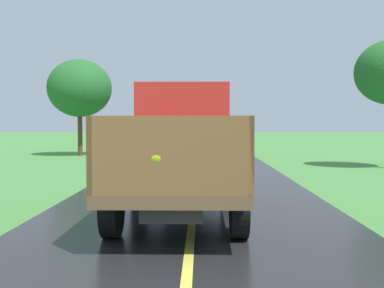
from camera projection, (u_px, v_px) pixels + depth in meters
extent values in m
cube|color=#2D2D30|center=(180.00, 188.00, 9.32)|extent=(0.90, 5.51, 0.24)
cube|color=brown|center=(180.00, 178.00, 9.31)|extent=(2.30, 5.80, 0.20)
cube|color=red|center=(183.00, 125.00, 11.21)|extent=(2.10, 1.90, 1.90)
cube|color=black|center=(185.00, 112.00, 12.15)|extent=(1.78, 0.02, 0.76)
cube|color=brown|center=(115.00, 148.00, 8.33)|extent=(0.08, 3.85, 1.10)
cube|color=brown|center=(240.00, 148.00, 8.29)|extent=(0.08, 3.85, 1.10)
cube|color=brown|center=(170.00, 156.00, 6.42)|extent=(2.30, 0.08, 1.10)
cube|color=brown|center=(182.00, 144.00, 10.19)|extent=(2.30, 0.08, 1.10)
cylinder|color=black|center=(139.00, 182.00, 11.14)|extent=(0.28, 1.00, 1.00)
cylinder|color=black|center=(227.00, 182.00, 11.10)|extent=(0.28, 1.00, 1.00)
cylinder|color=black|center=(112.00, 207.00, 7.75)|extent=(0.28, 1.00, 1.00)
cylinder|color=black|center=(239.00, 208.00, 7.71)|extent=(0.28, 1.00, 1.00)
ellipsoid|color=#AAC025|center=(201.00, 161.00, 9.91)|extent=(0.43, 0.55, 0.47)
ellipsoid|color=#A8CE2B|center=(141.00, 164.00, 9.09)|extent=(0.58, 0.59, 0.50)
ellipsoid|color=#A6CC2C|center=(135.00, 165.00, 9.03)|extent=(0.59, 0.54, 0.37)
ellipsoid|color=#9AC123|center=(224.00, 150.00, 8.24)|extent=(0.55, 0.59, 0.41)
ellipsoid|color=#94B92E|center=(176.00, 151.00, 9.12)|extent=(0.50, 0.50, 0.45)
ellipsoid|color=#A2BD1E|center=(122.00, 173.00, 7.84)|extent=(0.52, 0.50, 0.51)
ellipsoid|color=#96CB2D|center=(128.00, 169.00, 8.31)|extent=(0.48, 0.46, 0.46)
ellipsoid|color=#AACC1D|center=(158.00, 157.00, 6.72)|extent=(0.59, 0.68, 0.42)
ellipsoid|color=#A1C31E|center=(169.00, 149.00, 8.98)|extent=(0.59, 0.73, 0.48)
ellipsoid|color=#A7C929|center=(225.00, 182.00, 6.72)|extent=(0.48, 0.61, 0.42)
ellipsoid|color=#A3B62F|center=(187.00, 162.00, 9.82)|extent=(0.52, 0.58, 0.44)
ellipsoid|color=#A7C12F|center=(185.00, 146.00, 9.32)|extent=(0.49, 0.47, 0.41)
ellipsoid|color=#98CE31|center=(159.00, 134.00, 7.01)|extent=(0.58, 0.62, 0.45)
cube|color=#2D2D30|center=(191.00, 149.00, 23.49)|extent=(0.90, 5.51, 0.24)
cube|color=brown|center=(191.00, 145.00, 23.48)|extent=(2.30, 5.80, 0.20)
cube|color=silver|center=(192.00, 124.00, 25.38)|extent=(2.10, 1.90, 1.90)
cube|color=black|center=(192.00, 118.00, 26.32)|extent=(1.78, 0.02, 0.76)
cube|color=#2D517F|center=(167.00, 132.00, 22.50)|extent=(0.08, 3.85, 1.10)
cube|color=#2D517F|center=(213.00, 132.00, 22.46)|extent=(0.08, 3.85, 1.10)
cube|color=#2D517F|center=(189.00, 133.00, 20.60)|extent=(2.30, 0.08, 1.10)
cube|color=#2D517F|center=(191.00, 131.00, 24.36)|extent=(2.30, 0.08, 1.10)
cylinder|color=black|center=(172.00, 149.00, 25.31)|extent=(0.28, 1.00, 1.00)
cylinder|color=black|center=(211.00, 149.00, 25.27)|extent=(0.28, 1.00, 1.00)
cylinder|color=black|center=(168.00, 153.00, 21.92)|extent=(0.28, 1.00, 1.00)
cylinder|color=black|center=(212.00, 153.00, 21.88)|extent=(0.28, 1.00, 1.00)
ellipsoid|color=#9ECE34|center=(196.00, 139.00, 23.21)|extent=(0.41, 0.38, 0.41)
ellipsoid|color=#A6CE23|center=(187.00, 133.00, 22.28)|extent=(0.57, 0.71, 0.37)
ellipsoid|color=#A9B720|center=(191.00, 141.00, 21.85)|extent=(0.43, 0.49, 0.41)
ellipsoid|color=#9EB51E|center=(183.00, 138.00, 23.30)|extent=(0.54, 0.55, 0.43)
ellipsoid|color=#9FBE28|center=(197.00, 132.00, 24.05)|extent=(0.51, 0.63, 0.39)
ellipsoid|color=#A6C826|center=(177.00, 139.00, 23.88)|extent=(0.52, 0.50, 0.45)
ellipsoid|color=#A8C431|center=(199.00, 126.00, 21.06)|extent=(0.49, 0.60, 0.44)
ellipsoid|color=#A8CB1E|center=(175.00, 140.00, 20.96)|extent=(0.49, 0.58, 0.40)
ellipsoid|color=#A1C42C|center=(183.00, 127.00, 22.59)|extent=(0.47, 0.49, 0.45)
ellipsoid|color=#A0CB2B|center=(205.00, 133.00, 22.67)|extent=(0.60, 0.75, 0.50)
ellipsoid|color=#A0C425|center=(180.00, 141.00, 20.88)|extent=(0.57, 0.65, 0.37)
cylinder|color=#4C3823|center=(80.00, 135.00, 28.14)|extent=(0.28, 0.28, 2.52)
ellipsoid|color=#236028|center=(80.00, 88.00, 28.01)|extent=(3.81, 3.81, 3.43)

